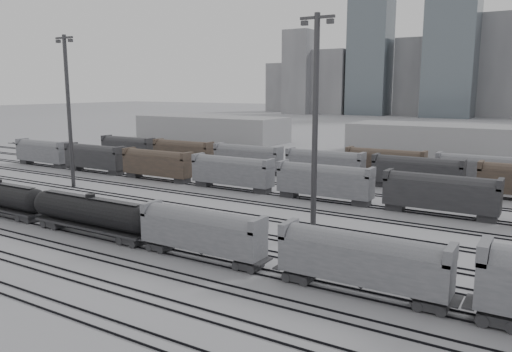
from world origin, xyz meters
The scene contains 13 objects.
ground centered at (0.00, 0.00, 0.00)m, with size 900.00×900.00×0.00m, color #AAABAF.
tracks centered at (0.00, 17.50, 0.08)m, with size 220.00×71.50×0.16m.
tank_car_b centered at (-7.87, 1.00, 2.74)m, with size 19.14×3.19×4.73m.
hopper_car_a centered at (8.31, 1.00, 3.09)m, with size 13.97×2.77×4.99m.
hopper_car_b centered at (25.02, 1.00, 3.19)m, with size 14.43×2.87×5.16m.
light_mast_b centered at (-34.23, 19.46, 13.74)m, with size 4.15×0.66×25.91m.
light_mast_c centered at (14.90, 13.23, 13.26)m, with size 4.00×0.64×24.99m.
bg_string_near centered at (8.00, 32.00, 2.80)m, with size 151.00×3.00×5.60m.
bg_string_mid centered at (18.00, 48.00, 2.80)m, with size 151.00×3.00×5.60m.
warehouse_left centered at (-60.00, 95.00, 4.00)m, with size 50.00×18.00×8.00m, color gray.
warehouse_mid centered at (10.00, 95.00, 4.00)m, with size 40.00×18.00×8.00m, color gray.
skyline centered at (10.84, 280.00, 34.73)m, with size 316.00×22.40×95.00m.
crane_left centered at (-28.74, 305.00, 57.39)m, with size 42.00×1.80×100.00m.
Camera 1 is at (38.10, -37.24, 17.05)m, focal length 35.00 mm.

